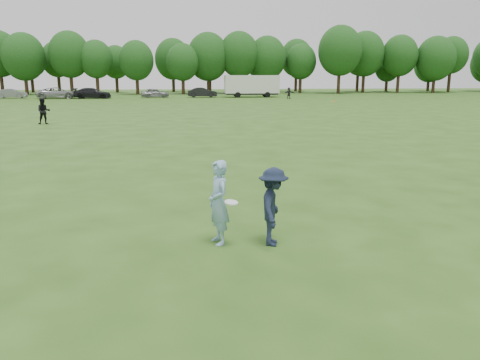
% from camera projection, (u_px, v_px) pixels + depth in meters
% --- Properties ---
extents(ground, '(200.00, 200.00, 0.00)m').
position_uv_depth(ground, '(250.00, 237.00, 9.90)').
color(ground, '#294A14').
rests_on(ground, ground).
extents(thrower, '(0.57, 0.71, 1.71)m').
position_uv_depth(thrower, '(218.00, 203.00, 9.33)').
color(thrower, '#83ADCB').
rests_on(thrower, ground).
extents(defender, '(0.81, 1.13, 1.58)m').
position_uv_depth(defender, '(273.00, 207.00, 9.27)').
color(defender, '#182136').
rests_on(defender, ground).
extents(player_far_a, '(1.00, 0.87, 1.77)m').
position_uv_depth(player_far_a, '(44.00, 111.00, 31.92)').
color(player_far_a, black).
rests_on(player_far_a, ground).
extents(player_far_d, '(1.51, 0.98, 1.56)m').
position_uv_depth(player_far_d, '(289.00, 93.00, 65.28)').
color(player_far_d, '#252525').
rests_on(player_far_d, ground).
extents(car_b, '(4.16, 1.79, 1.33)m').
position_uv_depth(car_b, '(12.00, 94.00, 66.15)').
color(car_b, slate).
rests_on(car_b, ground).
extents(car_c, '(5.82, 3.19, 1.54)m').
position_uv_depth(car_c, '(58.00, 93.00, 65.40)').
color(car_c, '#99989C').
rests_on(car_c, ground).
extents(car_d, '(5.14, 2.20, 1.48)m').
position_uv_depth(car_d, '(92.00, 93.00, 65.62)').
color(car_d, black).
rests_on(car_d, ground).
extents(car_e, '(4.21, 2.10, 1.38)m').
position_uv_depth(car_e, '(155.00, 93.00, 67.86)').
color(car_e, gray).
rests_on(car_e, ground).
extents(car_f, '(4.41, 1.76, 1.43)m').
position_uv_depth(car_f, '(203.00, 92.00, 68.93)').
color(car_f, black).
rests_on(car_f, ground).
extents(field_cone, '(0.28, 0.28, 0.30)m').
position_uv_depth(field_cone, '(334.00, 101.00, 57.51)').
color(field_cone, '#FF590D').
rests_on(field_cone, ground).
extents(disc_in_play, '(0.33, 0.33, 0.08)m').
position_uv_depth(disc_in_play, '(231.00, 202.00, 9.12)').
color(disc_in_play, white).
rests_on(disc_in_play, ground).
extents(cargo_trailer, '(9.00, 2.75, 3.20)m').
position_uv_depth(cargo_trailer, '(252.00, 85.00, 69.34)').
color(cargo_trailer, white).
rests_on(cargo_trailer, ground).
extents(treeline, '(130.35, 18.39, 11.74)m').
position_uv_depth(treeline, '(207.00, 57.00, 83.32)').
color(treeline, '#332114').
rests_on(treeline, ground).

